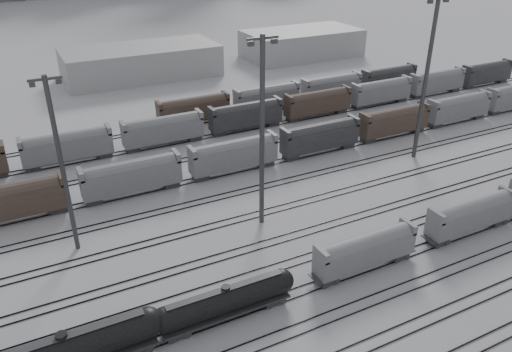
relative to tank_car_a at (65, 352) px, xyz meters
name	(u,v)px	position (x,y,z in m)	size (l,w,h in m)	color
ground	(290,302)	(23.16, -1.00, -2.64)	(900.00, 900.00, 0.00)	silver
tracks	(225,225)	(23.16, 16.50, -2.56)	(220.00, 71.50, 0.16)	black
tank_car_a	(65,352)	(0.00, 0.00, 0.00)	(18.49, 3.08, 4.57)	#242427
tank_car_b	(226,300)	(15.99, 0.00, -0.36)	(15.96, 2.66, 3.95)	#242427
hopper_car_a	(365,249)	(34.00, 0.00, 0.29)	(13.29, 2.64, 4.75)	#242427
hopper_car_b	(471,214)	(51.46, 0.00, 0.37)	(13.65, 2.71, 4.88)	#242427
light_mast_b	(61,164)	(4.08, 20.22, 9.37)	(3.62, 0.58, 22.65)	#39393B
light_mast_c	(262,130)	(28.04, 15.07, 11.04)	(4.13, 0.66, 25.79)	#39393B
light_mast_d	(426,76)	(62.24, 21.90, 11.98)	(4.41, 0.71, 27.56)	#39393B
bg_string_near	(234,156)	(31.16, 31.00, 0.16)	(151.00, 3.00, 5.60)	slate
bg_string_mid	(246,117)	(41.16, 47.00, 0.16)	(151.00, 3.00, 5.60)	#242427
bg_string_far	(300,93)	(58.66, 55.00, 0.16)	(66.00, 3.00, 5.60)	#4D3A30
warehouse_mid	(141,62)	(33.16, 94.00, 1.36)	(40.00, 18.00, 8.00)	#959597
warehouse_right	(302,43)	(83.16, 94.00, 1.36)	(35.00, 18.00, 8.00)	#959597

